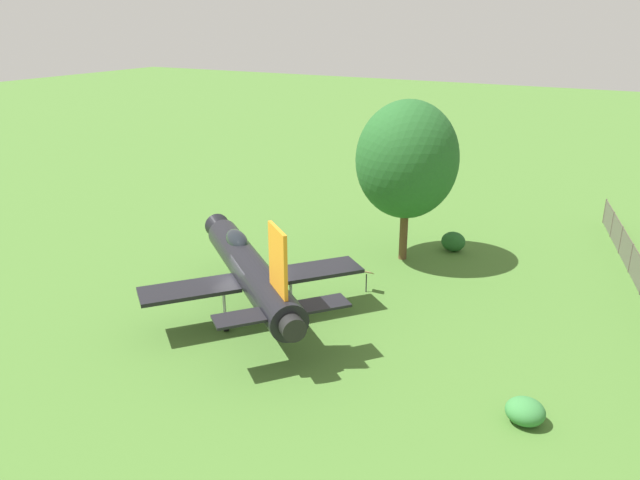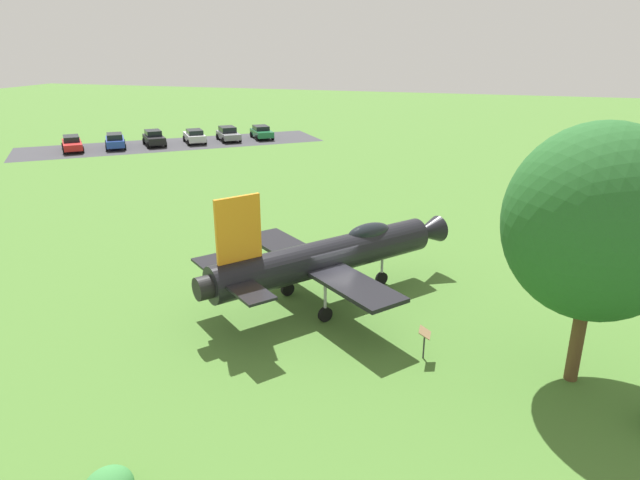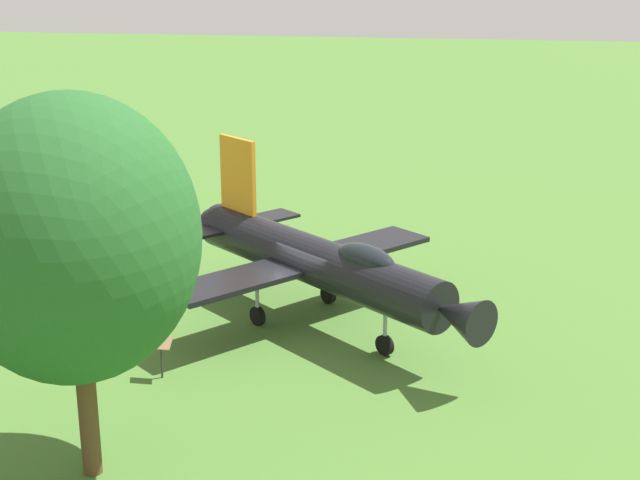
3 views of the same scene
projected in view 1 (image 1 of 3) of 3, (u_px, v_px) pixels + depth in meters
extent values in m
plane|color=#47722D|center=(253.00, 314.00, 26.97)|extent=(200.00, 200.00, 0.00)
cylinder|color=black|center=(251.00, 271.00, 26.26)|extent=(7.70, 8.91, 1.48)
cone|color=black|center=(220.00, 230.00, 31.29)|extent=(1.99, 2.03, 1.26)
cylinder|color=black|center=(292.00, 327.00, 21.54)|extent=(1.07, 1.03, 0.89)
ellipsoid|color=black|center=(237.00, 240.00, 28.03)|extent=(2.09, 2.27, 0.84)
cube|color=orange|center=(278.00, 260.00, 22.16)|extent=(1.25, 1.48, 2.47)
cube|color=black|center=(189.00, 290.00, 24.94)|extent=(4.18, 3.88, 0.16)
cube|color=black|center=(315.00, 270.00, 26.82)|extent=(4.18, 3.88, 0.16)
cube|color=black|center=(239.00, 318.00, 21.86)|extent=(2.09, 1.99, 0.10)
cube|color=black|center=(324.00, 304.00, 22.99)|extent=(2.09, 1.99, 0.10)
cylinder|color=#A5A8AD|center=(234.00, 266.00, 29.29)|extent=(0.12, 0.12, 1.60)
cylinder|color=black|center=(235.00, 281.00, 29.57)|extent=(0.52, 0.58, 0.60)
cylinder|color=#A5A8AD|center=(224.00, 307.00, 25.19)|extent=(0.12, 0.12, 1.60)
cylinder|color=black|center=(225.00, 324.00, 25.47)|extent=(0.52, 0.58, 0.60)
cylinder|color=#A5A8AD|center=(291.00, 296.00, 26.19)|extent=(0.12, 0.12, 1.60)
cylinder|color=black|center=(291.00, 312.00, 26.46)|extent=(0.52, 0.58, 0.60)
cylinder|color=brown|center=(404.00, 224.00, 32.46)|extent=(0.43, 0.43, 3.89)
ellipsoid|color=#235B26|center=(407.00, 159.00, 31.26)|extent=(5.57, 5.20, 6.04)
cylinder|color=#4C4238|center=(631.00, 258.00, 31.07)|extent=(0.08, 0.08, 1.55)
cylinder|color=#4C4238|center=(621.00, 240.00, 33.57)|extent=(0.08, 0.08, 1.55)
cylinder|color=#4C4238|center=(612.00, 224.00, 36.06)|extent=(0.08, 0.08, 1.55)
cylinder|color=#4C4238|center=(605.00, 211.00, 38.55)|extent=(0.08, 0.08, 1.55)
ellipsoid|color=#387F3D|center=(525.00, 411.00, 19.66)|extent=(1.17, 1.27, 0.85)
ellipsoid|color=#235B26|center=(453.00, 242.00, 34.01)|extent=(1.13, 1.33, 1.10)
cylinder|color=#333333|center=(366.00, 283.00, 28.98)|extent=(0.06, 0.06, 0.90)
cube|color=olive|center=(367.00, 272.00, 28.78)|extent=(0.41, 0.61, 0.25)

